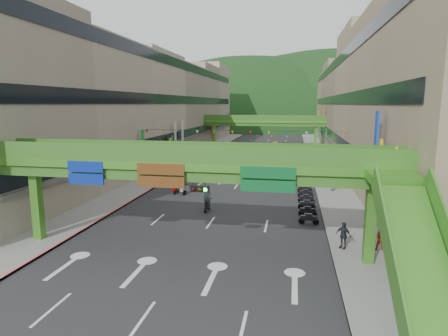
{
  "coord_description": "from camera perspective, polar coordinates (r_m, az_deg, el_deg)",
  "views": [
    {
      "loc": [
        6.38,
        -16.4,
        9.52
      ],
      "look_at": [
        0.0,
        18.0,
        3.5
      ],
      "focal_mm": 30.0,
      "sensor_mm": 36.0,
      "label": 1
    }
  ],
  "objects": [
    {
      "name": "overpass_far",
      "position": [
        81.75,
        6.06,
        6.82
      ],
      "size": [
        28.0,
        2.2,
        7.1
      ],
      "color": "#4C9E2D",
      "rests_on": "ground"
    },
    {
      "name": "pedestrian_blue",
      "position": [
        42.45,
        16.25,
        -2.32
      ],
      "size": [
        1.02,
        0.89,
        1.85
      ],
      "primitive_type": "imported",
      "rotation": [
        0.0,
        0.0,
        2.67
      ],
      "color": "#2C3851",
      "rests_on": "ground"
    },
    {
      "name": "overpass_near",
      "position": [
        22.86,
        -3.47,
        -1.13
      ],
      "size": [
        28.0,
        12.27,
        7.1
      ],
      "color": "#4C9E2D",
      "rests_on": "ground"
    },
    {
      "name": "building_row_left",
      "position": [
        71.06,
        -10.5,
        9.55
      ],
      "size": [
        12.8,
        95.0,
        19.0
      ],
      "color": "#9E937F",
      "rests_on": "ground"
    },
    {
      "name": "car_yellow",
      "position": [
        82.28,
        7.81,
        3.55
      ],
      "size": [
        2.11,
        4.52,
        1.5
      ],
      "primitive_type": "imported",
      "rotation": [
        0.0,
        0.0,
        -0.08
      ],
      "color": "#F6A739",
      "rests_on": "ground"
    },
    {
      "name": "scooter_rider_left",
      "position": [
        40.03,
        -6.05,
        -2.64
      ],
      "size": [
        0.99,
        1.58,
        1.94
      ],
      "color": "#9C9EA4",
      "rests_on": "ground"
    },
    {
      "name": "scooter_rider_far",
      "position": [
        40.43,
        -7.33,
        -2.27
      ],
      "size": [
        0.94,
        1.6,
        2.23
      ],
      "color": "#890003",
      "rests_on": "ground"
    },
    {
      "name": "curb_left",
      "position": [
        68.82,
        -2.59,
        1.88
      ],
      "size": [
        0.2,
        140.0,
        0.18
      ],
      "primitive_type": "cube",
      "color": "#CC5959",
      "rests_on": "ground"
    },
    {
      "name": "scooter_rider_mid",
      "position": [
        53.81,
        5.96,
        0.61
      ],
      "size": [
        0.84,
        1.6,
        1.98
      ],
      "color": "black",
      "rests_on": "ground"
    },
    {
      "name": "bunting_string",
      "position": [
        46.97,
        2.68,
        5.4
      ],
      "size": [
        26.0,
        0.36,
        0.47
      ],
      "color": "black",
      "rests_on": "ground"
    },
    {
      "name": "parked_scooter_row",
      "position": [
        36.09,
        12.48,
        -4.91
      ],
      "size": [
        1.6,
        11.55,
        1.08
      ],
      "color": "black",
      "rests_on": "ground"
    },
    {
      "name": "hill_left",
      "position": [
        177.94,
        3.62,
        6.67
      ],
      "size": [
        168.0,
        140.0,
        112.0
      ],
      "primitive_type": "ellipsoid",
      "color": "#1C4419",
      "rests_on": "ground"
    },
    {
      "name": "car_silver",
      "position": [
        74.15,
        1.27,
        2.95
      ],
      "size": [
        1.74,
        4.47,
        1.45
      ],
      "primitive_type": "imported",
      "rotation": [
        0.0,
        0.0,
        -0.05
      ],
      "color": "#A8A9B0",
      "rests_on": "ground"
    },
    {
      "name": "sidewalk_right",
      "position": [
        67.22,
        14.35,
        1.38
      ],
      "size": [
        4.0,
        140.0,
        0.15
      ],
      "primitive_type": "cube",
      "color": "gray",
      "rests_on": "ground"
    },
    {
      "name": "pedestrian_red",
      "position": [
        26.54,
        22.91,
        -10.14
      ],
      "size": [
        0.88,
        0.73,
        1.66
      ],
      "primitive_type": "imported",
      "rotation": [
        0.0,
        0.0,
        -0.13
      ],
      "color": "#BE4112",
      "rests_on": "ground"
    },
    {
      "name": "scooter_rider_near",
      "position": [
        33.52,
        -2.57,
        -4.87
      ],
      "size": [
        0.73,
        1.6,
        2.22
      ],
      "color": "black",
      "rests_on": "ground"
    },
    {
      "name": "pedestrian_dark",
      "position": [
        26.1,
        17.69,
        -10.02
      ],
      "size": [
        1.1,
        0.95,
        1.78
      ],
      "primitive_type": "imported",
      "rotation": [
        0.0,
        0.0,
        -0.61
      ],
      "color": "#21232B",
      "rests_on": "ground"
    },
    {
      "name": "sidewalk_left",
      "position": [
        69.28,
        -4.12,
        1.9
      ],
      "size": [
        4.0,
        140.0,
        0.15
      ],
      "primitive_type": "cube",
      "color": "gray",
      "rests_on": "ground"
    },
    {
      "name": "hill_right",
      "position": [
        197.51,
        16.02,
        6.62
      ],
      "size": [
        208.0,
        176.0,
        128.0
      ],
      "primitive_type": "ellipsoid",
      "color": "#1C4419",
      "rests_on": "ground"
    },
    {
      "name": "road_slab",
      "position": [
        67.38,
        4.97,
        1.61
      ],
      "size": [
        18.0,
        140.0,
        0.02
      ],
      "primitive_type": "cube",
      "color": "#28282B",
      "rests_on": "ground"
    },
    {
      "name": "ground",
      "position": [
        20.0,
        -9.99,
        -18.81
      ],
      "size": [
        320.0,
        320.0,
        0.0
      ],
      "primitive_type": "plane",
      "color": "black",
      "rests_on": "ground"
    },
    {
      "name": "curb_right",
      "position": [
        67.12,
        12.73,
        1.44
      ],
      "size": [
        0.2,
        140.0,
        0.18
      ],
      "primitive_type": "cube",
      "color": "gray",
      "rests_on": "ground"
    },
    {
      "name": "building_row_right",
      "position": [
        67.57,
        21.49,
        9.04
      ],
      "size": [
        12.8,
        95.0,
        19.0
      ],
      "color": "gray",
      "rests_on": "ground"
    }
  ]
}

